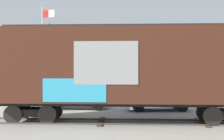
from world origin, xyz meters
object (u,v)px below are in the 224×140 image
(freight_car, at_px, (129,67))
(parked_car_white, at_px, (77,97))
(flagpole, at_px, (44,43))
(parked_car_blue, at_px, (158,98))

(freight_car, relative_size, parked_car_white, 3.08)
(freight_car, relative_size, flagpole, 1.67)
(freight_car, xyz_separation_m, parked_car_blue, (1.93, 4.63, -2.01))
(flagpole, distance_m, parked_car_blue, 11.96)
(parked_car_blue, bearing_deg, parked_car_white, 175.52)
(freight_car, distance_m, parked_car_white, 6.43)
(freight_car, relative_size, parked_car_blue, 3.19)
(flagpole, height_order, parked_car_blue, flagpole)
(freight_car, xyz_separation_m, parked_car_white, (-3.45, 5.05, -1.99))
(flagpole, bearing_deg, parked_car_blue, -34.49)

